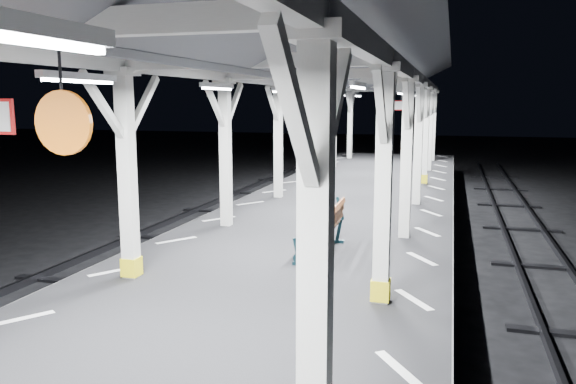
% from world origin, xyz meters
% --- Properties ---
extents(platform, '(6.00, 50.00, 1.00)m').
position_xyz_m(platform, '(0.00, 0.00, 0.50)').
color(platform, black).
rests_on(platform, ground).
extents(hazard_stripes_left, '(1.00, 48.00, 0.01)m').
position_xyz_m(hazard_stripes_left, '(-2.45, 0.00, 1.00)').
color(hazard_stripes_left, silver).
rests_on(hazard_stripes_left, platform).
extents(hazard_stripes_right, '(1.00, 48.00, 0.01)m').
position_xyz_m(hazard_stripes_right, '(2.45, 0.00, 1.00)').
color(hazard_stripes_right, silver).
rests_on(hazard_stripes_right, platform).
extents(canopy, '(5.40, 49.00, 4.65)m').
position_xyz_m(canopy, '(0.00, -0.02, 4.56)').
color(canopy, silver).
rests_on(canopy, platform).
extents(bench_mid, '(0.72, 1.79, 0.96)m').
position_xyz_m(bench_mid, '(0.70, 4.26, 1.51)').
color(bench_mid, '#0E272F').
rests_on(bench_mid, platform).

